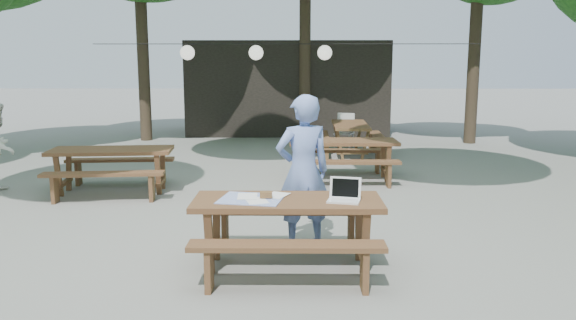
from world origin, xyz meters
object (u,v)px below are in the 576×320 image
Objects in this scene: main_picnic_table at (287,232)px; plastic_chair at (344,139)px; picnic_table_nw at (112,170)px; woman at (303,172)px.

main_picnic_table is 8.50m from plastic_chair.
plastic_chair reaches higher than main_picnic_table.
main_picnic_table is 4.59m from picnic_table_nw.
main_picnic_table is at bearing 58.81° from woman.
plastic_chair is (1.18, 7.68, -0.65)m from woman.
picnic_table_nw is 4.24m from woman.
plastic_chair reaches higher than picnic_table_nw.
picnic_table_nw is 2.29× the size of plastic_chair.
woman is 7.79m from plastic_chair.
woman is 2.02× the size of plastic_chair.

